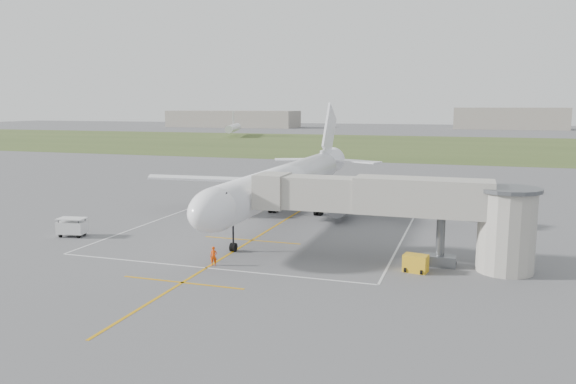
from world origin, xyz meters
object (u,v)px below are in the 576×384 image
(jet_bridge, at_px, (413,208))
(ramp_worker_nose, at_px, (214,256))
(airliner, at_px, (286,182))
(gpu_unit, at_px, (416,263))
(baggage_cart, at_px, (72,227))
(ramp_worker_wing, at_px, (245,205))

(jet_bridge, xyz_separation_m, ramp_worker_nose, (-15.45, -5.66, -3.95))
(airliner, xyz_separation_m, ramp_worker_nose, (0.27, -19.91, -3.59))
(gpu_unit, xyz_separation_m, ramp_worker_nose, (-16.01, -3.35, 0.11))
(baggage_cart, bearing_deg, ramp_worker_wing, 47.40)
(ramp_worker_wing, bearing_deg, baggage_cart, 87.82)
(gpu_unit, bearing_deg, jet_bridge, 114.22)
(gpu_unit, bearing_deg, ramp_worker_wing, 150.08)
(airliner, distance_m, baggage_cart, 23.44)
(jet_bridge, xyz_separation_m, gpu_unit, (0.56, -2.31, -4.06))
(baggage_cart, relative_size, ramp_worker_nose, 1.84)
(gpu_unit, distance_m, ramp_worker_nose, 16.36)
(jet_bridge, distance_m, ramp_worker_wing, 27.96)
(jet_bridge, relative_size, ramp_worker_wing, 13.72)
(ramp_worker_nose, height_order, ramp_worker_wing, ramp_worker_wing)
(airliner, xyz_separation_m, gpu_unit, (16.28, -16.56, -3.70))
(airliner, relative_size, gpu_unit, 22.78)
(baggage_cart, bearing_deg, gpu_unit, -11.87)
(gpu_unit, height_order, baggage_cart, baggage_cart)
(ramp_worker_nose, bearing_deg, ramp_worker_wing, 90.33)
(airliner, xyz_separation_m, jet_bridge, (15.72, -14.25, 0.35))
(airliner, height_order, jet_bridge, airliner)
(gpu_unit, distance_m, ramp_worker_wing, 29.58)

